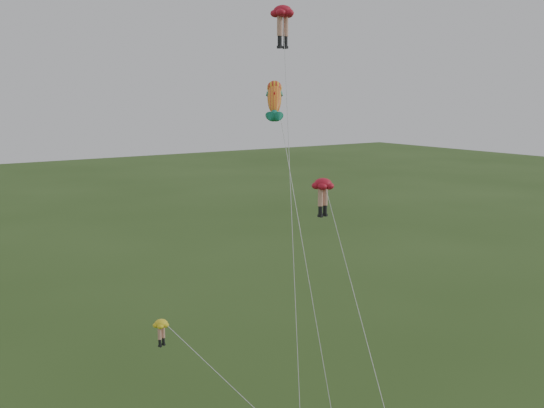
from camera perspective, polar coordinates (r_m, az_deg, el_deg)
legs_kite_red_high at (r=41.94m, az=1.03°, el=17.04°), size 8.73×13.73×23.53m
legs_kite_red_mid at (r=37.10m, az=4.91°, el=1.30°), size 4.42×11.36×12.63m
legs_kite_yellow at (r=29.02m, az=-8.94°, el=-12.53°), size 6.00×8.53×7.34m
fish_kite at (r=34.89m, az=0.27°, el=9.79°), size 2.65×9.20×18.69m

